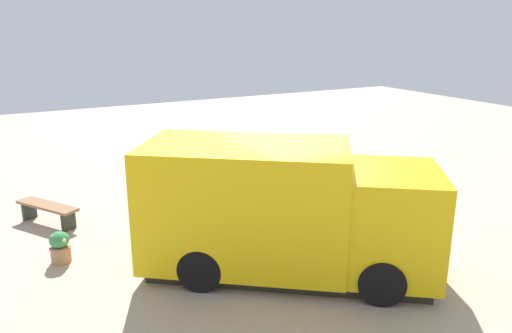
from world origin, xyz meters
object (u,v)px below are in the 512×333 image
(person_customer, at_px, (315,180))
(planter_flowering_side, at_px, (328,161))
(planter_flowering_near, at_px, (60,247))
(food_truck, at_px, (283,212))
(planter_flowering_far, at_px, (337,153))
(plaza_bench, at_px, (48,209))

(person_customer, height_order, planter_flowering_side, planter_flowering_side)
(person_customer, relative_size, planter_flowering_near, 1.41)
(food_truck, relative_size, planter_flowering_far, 7.93)
(plaza_bench, bearing_deg, food_truck, -51.34)
(planter_flowering_near, relative_size, plaza_bench, 0.38)
(plaza_bench, bearing_deg, planter_flowering_near, -90.50)
(plaza_bench, bearing_deg, planter_flowering_side, -0.48)
(planter_flowering_far, distance_m, plaza_bench, 8.96)
(food_truck, distance_m, planter_flowering_side, 6.09)
(food_truck, xyz_separation_m, person_customer, (3.05, 3.34, -0.80))
(food_truck, bearing_deg, planter_flowering_near, 146.91)
(planter_flowering_near, xyz_separation_m, planter_flowering_far, (8.92, 3.14, 0.04))
(food_truck, xyz_separation_m, planter_flowering_side, (4.21, 4.35, -0.65))
(planter_flowering_near, bearing_deg, plaza_bench, 89.50)
(food_truck, distance_m, planter_flowering_near, 4.32)
(person_customer, bearing_deg, planter_flowering_side, 41.07)
(planter_flowering_side, distance_m, plaza_bench, 7.75)
(planter_flowering_side, bearing_deg, planter_flowering_far, 43.70)
(planter_flowering_side, relative_size, plaza_bench, 0.58)
(planter_flowering_near, distance_m, planter_flowering_side, 8.03)
(food_truck, bearing_deg, person_customer, 47.55)
(person_customer, distance_m, planter_flowering_far, 3.13)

